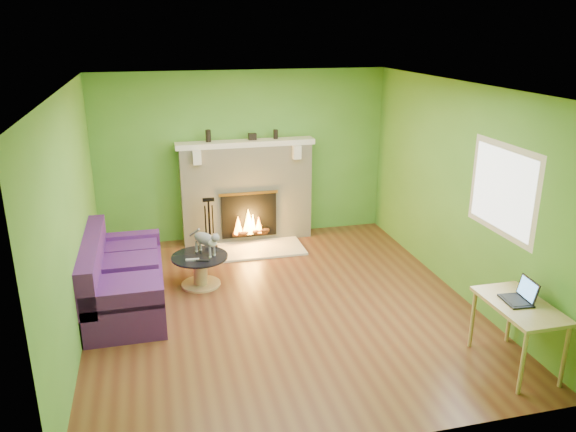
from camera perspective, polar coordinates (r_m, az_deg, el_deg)
The scene contains 22 objects.
floor at distance 6.90m, azimuth -0.74°, elevation -9.00°, with size 5.00×5.00×0.00m, color #5B2D1A.
ceiling at distance 6.14m, azimuth -0.84°, elevation 13.01°, with size 5.00×5.00×0.00m, color white.
wall_back at distance 8.77m, azimuth -4.52°, elevation 6.10°, with size 5.00×5.00×0.00m, color #4C8B2D.
wall_front at distance 4.18m, azimuth 7.12°, elevation -8.67°, with size 5.00×5.00×0.00m, color #4C8B2D.
wall_left at distance 6.31m, azimuth -21.10°, elevation -0.21°, with size 5.00×5.00×0.00m, color #4C8B2D.
wall_right at distance 7.23m, azimuth 16.88°, elevation 2.58°, with size 5.00×5.00×0.00m, color #4C8B2D.
window_frame at distance 6.43m, azimuth 21.00°, elevation 2.49°, with size 1.20×1.20×0.00m, color silver.
window_pane at distance 6.43m, azimuth 20.94°, elevation 2.49°, with size 1.06×1.06×0.00m, color white.
fireplace at distance 8.73m, azimuth -4.23°, elevation 2.46°, with size 2.10×0.46×1.58m.
hearth at distance 8.50m, azimuth -3.51°, elevation -3.39°, with size 1.50×0.75×0.03m, color beige.
mantel at distance 8.53m, azimuth -4.33°, elevation 7.38°, with size 2.10×0.28×0.08m, color silver.
sofa at distance 7.06m, azimuth -16.61°, elevation -6.18°, with size 0.88×1.92×0.86m.
coffee_table at distance 7.38m, azimuth -8.90°, elevation -5.28°, with size 0.73×0.73×0.41m.
desk at distance 5.93m, azimuth 22.46°, elevation -8.96°, with size 0.54×0.92×0.68m.
cat at distance 7.30m, azimuth -8.45°, elevation -2.58°, with size 0.20×0.55×0.34m, color slate, non-canonical shape.
remote_silver at distance 7.19m, azimuth -9.68°, elevation -4.39°, with size 0.17×0.04×0.02m, color gray.
remote_black at distance 7.15m, azimuth -8.68°, elevation -4.50°, with size 0.16×0.04×0.02m, color black.
laptop at distance 5.87m, azimuth 22.26°, elevation -7.07°, with size 0.27×0.30×0.23m, color black, non-canonical shape.
fire_tools at distance 8.41m, azimuth -7.98°, elevation -0.75°, with size 0.21×0.21×0.80m, color black, non-canonical shape.
mantel_vase_left at distance 8.46m, azimuth -8.10°, elevation 8.06°, with size 0.08×0.08×0.18m, color black.
mantel_vase_right at distance 8.62m, azimuth -1.26°, elevation 8.31°, with size 0.07×0.07×0.14m, color black.
mantel_box at distance 8.56m, azimuth -3.64°, elevation 8.05°, with size 0.12×0.08×0.10m, color black.
Camera 1 is at (-1.38, -5.95, 3.22)m, focal length 35.00 mm.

